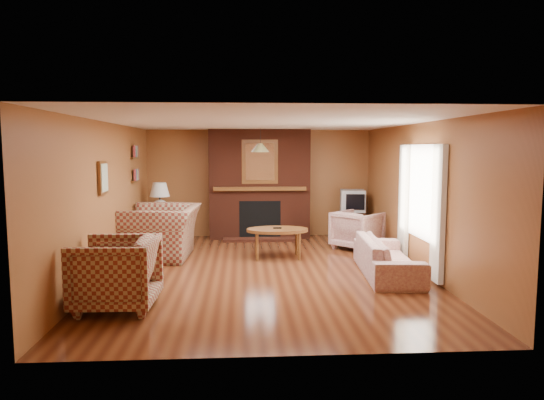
{
  "coord_description": "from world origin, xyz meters",
  "views": [
    {
      "loc": [
        -0.37,
        -7.7,
        1.99
      ],
      "look_at": [
        0.13,
        0.6,
        1.1
      ],
      "focal_mm": 32.0,
      "sensor_mm": 36.0,
      "label": 1
    }
  ],
  "objects": [
    {
      "name": "fireplace",
      "position": [
        0.0,
        2.98,
        1.18
      ],
      "size": [
        2.2,
        0.82,
        2.4
      ],
      "color": "#4A1C10",
      "rests_on": "floor"
    },
    {
      "name": "botanical_print",
      "position": [
        -2.47,
        -0.3,
        1.55
      ],
      "size": [
        0.05,
        0.4,
        0.5
      ],
      "color": "brown",
      "rests_on": "wall_left"
    },
    {
      "name": "plaid_loveseat",
      "position": [
        -1.85,
        1.12,
        0.47
      ],
      "size": [
        1.35,
        1.52,
        0.94
      ],
      "primitive_type": "imported",
      "rotation": [
        0.0,
        0.0,
        -1.62
      ],
      "color": "maroon",
      "rests_on": "floor"
    },
    {
      "name": "wall_left",
      "position": [
        -2.5,
        0.0,
        1.2
      ],
      "size": [
        0.0,
        6.5,
        6.5
      ],
      "primitive_type": "plane",
      "rotation": [
        1.57,
        0.0,
        1.57
      ],
      "color": "#995A2F",
      "rests_on": "floor"
    },
    {
      "name": "bookshelf",
      "position": [
        -2.44,
        1.9,
        1.67
      ],
      "size": [
        0.09,
        0.55,
        0.71
      ],
      "color": "brown",
      "rests_on": "wall_left"
    },
    {
      "name": "tv_stand",
      "position": [
        2.05,
        2.8,
        0.3
      ],
      "size": [
        0.59,
        0.54,
        0.6
      ],
      "primitive_type": "cube",
      "rotation": [
        0.0,
        0.0,
        -0.08
      ],
      "color": "black",
      "rests_on": "floor"
    },
    {
      "name": "wall_back",
      "position": [
        0.0,
        3.25,
        1.2
      ],
      "size": [
        6.5,
        0.0,
        6.5
      ],
      "primitive_type": "plane",
      "rotation": [
        1.57,
        0.0,
        0.0
      ],
      "color": "#995A2F",
      "rests_on": "floor"
    },
    {
      "name": "floor",
      "position": [
        0.0,
        0.0,
        0.0
      ],
      "size": [
        6.5,
        6.5,
        0.0
      ],
      "primitive_type": "plane",
      "color": "#471F0F",
      "rests_on": "ground"
    },
    {
      "name": "pendant_light",
      "position": [
        0.0,
        2.3,
        2.0
      ],
      "size": [
        0.36,
        0.36,
        0.48
      ],
      "color": "black",
      "rests_on": "ceiling"
    },
    {
      "name": "ceiling",
      "position": [
        0.0,
        0.0,
        2.4
      ],
      "size": [
        6.5,
        6.5,
        0.0
      ],
      "primitive_type": "plane",
      "rotation": [
        3.14,
        0.0,
        0.0
      ],
      "color": "white",
      "rests_on": "wall_back"
    },
    {
      "name": "floral_armchair",
      "position": [
        1.89,
        1.66,
        0.38
      ],
      "size": [
        1.16,
        1.16,
        0.76
      ],
      "primitive_type": "imported",
      "rotation": [
        0.0,
        0.0,
        2.32
      ],
      "color": "beige",
      "rests_on": "floor"
    },
    {
      "name": "crt_tv",
      "position": [
        2.05,
        2.79,
        0.84
      ],
      "size": [
        0.58,
        0.58,
        0.48
      ],
      "color": "#B2B5BA",
      "rests_on": "tv_stand"
    },
    {
      "name": "plaid_armchair",
      "position": [
        -1.95,
        -1.73,
        0.45
      ],
      "size": [
        1.01,
        0.98,
        0.9
      ],
      "primitive_type": "imported",
      "rotation": [
        0.0,
        0.0,
        -1.59
      ],
      "color": "maroon",
      "rests_on": "floor"
    },
    {
      "name": "floral_sofa",
      "position": [
        1.9,
        -0.34,
        0.29
      ],
      "size": [
        0.93,
        2.04,
        0.58
      ],
      "primitive_type": "imported",
      "rotation": [
        0.0,
        0.0,
        1.49
      ],
      "color": "beige",
      "rests_on": "floor"
    },
    {
      "name": "wall_front",
      "position": [
        0.0,
        -3.25,
        1.2
      ],
      "size": [
        6.5,
        0.0,
        6.5
      ],
      "primitive_type": "plane",
      "rotation": [
        -1.57,
        0.0,
        0.0
      ],
      "color": "#995A2F",
      "rests_on": "floor"
    },
    {
      "name": "side_table",
      "position": [
        -2.1,
        2.45,
        0.3
      ],
      "size": [
        0.46,
        0.46,
        0.6
      ],
      "primitive_type": "cube",
      "rotation": [
        0.0,
        0.0,
        0.03
      ],
      "color": "brown",
      "rests_on": "floor"
    },
    {
      "name": "wall_right",
      "position": [
        2.5,
        0.0,
        1.2
      ],
      "size": [
        0.0,
        6.5,
        6.5
      ],
      "primitive_type": "plane",
      "rotation": [
        1.57,
        0.0,
        -1.57
      ],
      "color": "#995A2F",
      "rests_on": "floor"
    },
    {
      "name": "coffee_table",
      "position": [
        0.25,
        0.96,
        0.48
      ],
      "size": [
        1.12,
        0.69,
        0.56
      ],
      "color": "brown",
      "rests_on": "floor"
    },
    {
      "name": "window_right",
      "position": [
        2.45,
        -0.2,
        1.13
      ],
      "size": [
        0.1,
        1.85,
        2.0
      ],
      "color": "beige",
      "rests_on": "wall_right"
    },
    {
      "name": "table_lamp",
      "position": [
        -2.1,
        2.45,
        0.98
      ],
      "size": [
        0.41,
        0.41,
        0.68
      ],
      "color": "white",
      "rests_on": "side_table"
    }
  ]
}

